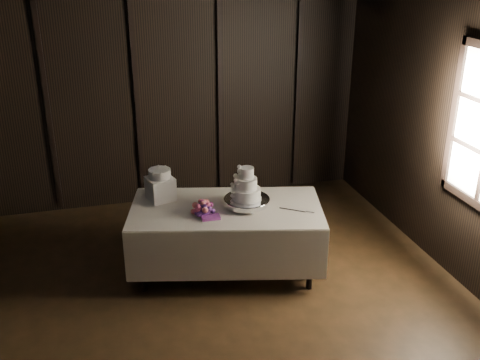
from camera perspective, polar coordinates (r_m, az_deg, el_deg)
name	(u,v)px	position (r m, az deg, el deg)	size (l,w,h in m)	color
room	(181,209)	(4.12, -6.05, -2.97)	(6.08, 7.08, 3.08)	black
display_table	(226,236)	(6.01, -1.39, -5.72)	(2.18, 1.48, 0.76)	beige
cake_stand	(247,203)	(5.85, 0.69, -2.30)	(0.48, 0.48, 0.09)	silver
wedding_cake	(245,187)	(5.75, 0.49, -0.75)	(0.32, 0.29, 0.35)	white
bouquet	(203,208)	(5.68, -3.75, -2.90)	(0.30, 0.40, 0.19)	#CA446C
box_pedestal	(161,188)	(6.04, -8.08, -0.86)	(0.26, 0.26, 0.25)	white
small_cake	(160,174)	(5.97, -8.17, 0.65)	(0.23, 0.23, 0.09)	white
cake_knife	(292,210)	(5.80, 5.35, -3.06)	(0.37, 0.02, 0.01)	silver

